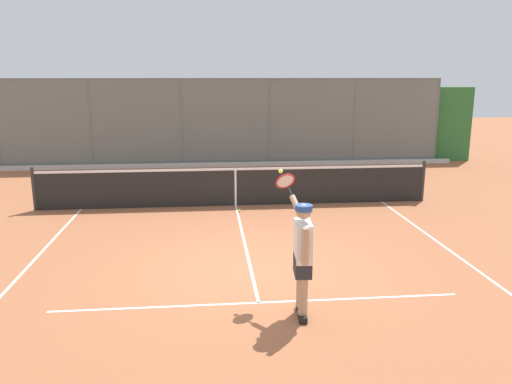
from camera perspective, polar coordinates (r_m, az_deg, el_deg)
ground_plane at (r=8.64m, az=-0.56°, el=-8.86°), size 60.00×60.00×0.00m
court_line_markings at (r=7.31m, az=0.49°, el=-13.12°), size 7.69×10.32×0.01m
fence_backdrop at (r=18.94m, az=-3.50°, el=7.45°), size 18.76×1.37×3.13m
tennis_net at (r=12.72m, az=-2.33°, el=0.64°), size 9.88×0.09×1.07m
tennis_player at (r=6.82m, az=5.24°, el=-6.79°), size 0.41×1.36×1.87m
tennis_ball_by_sideline at (r=12.21m, az=-1.88°, el=-2.11°), size 0.07×0.07×0.07m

